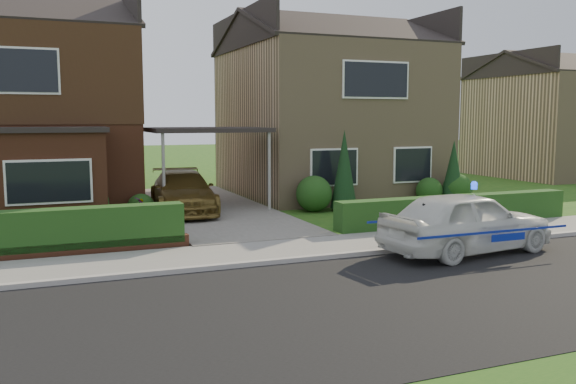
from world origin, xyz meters
TOP-DOWN VIEW (x-y plane):
  - ground at (0.00, 0.00)m, footprint 120.00×120.00m
  - road at (0.00, 0.00)m, footprint 60.00×6.00m
  - kerb at (0.00, 3.05)m, footprint 60.00×0.16m
  - sidewalk at (0.00, 4.10)m, footprint 60.00×2.00m
  - driveway at (0.00, 11.00)m, footprint 3.80×12.00m
  - house_left at (-5.78, 13.90)m, footprint 7.50×9.53m
  - house_right at (5.80, 13.99)m, footprint 7.50×8.06m
  - carport_link at (0.00, 10.95)m, footprint 3.80×3.00m
  - dwarf_wall at (-5.80, 5.30)m, footprint 7.70×0.25m
  - hedge_left at (-5.80, 5.45)m, footprint 7.50×0.55m
  - hedge_right at (5.80, 5.35)m, footprint 7.50×0.55m
  - shrub_left_mid at (-4.00, 9.30)m, footprint 1.32×1.32m
  - shrub_left_near at (-2.40, 9.60)m, footprint 0.84×0.84m
  - shrub_right_near at (3.20, 9.40)m, footprint 1.20×1.20m
  - shrub_right_mid at (7.80, 9.50)m, footprint 0.96×0.96m
  - shrub_right_far at (8.80, 9.20)m, footprint 1.08×1.08m
  - conifer_a at (4.20, 9.20)m, footprint 0.90×0.90m
  - conifer_b at (8.60, 9.20)m, footprint 0.90×0.90m
  - neighbour_right at (20.00, 16.00)m, footprint 6.50×7.00m
  - police_car at (3.85, 2.40)m, footprint 3.91×4.43m
  - driveway_car at (-1.00, 10.19)m, footprint 2.21×4.60m
  - potted_plant_b at (-4.90, 6.00)m, footprint 0.58×0.57m
  - potted_plant_c at (-2.50, 9.00)m, footprint 0.48×0.48m

SIDE VIEW (x-z plane):
  - ground at x=0.00m, z-range 0.00..0.00m
  - road at x=0.00m, z-range -0.01..0.01m
  - hedge_left at x=-5.80m, z-range -0.45..0.45m
  - hedge_right at x=5.80m, z-range -0.40..0.40m
  - sidewalk at x=0.00m, z-range 0.00..0.10m
  - kerb at x=0.00m, z-range 0.00..0.12m
  - driveway at x=0.00m, z-range 0.00..0.12m
  - dwarf_wall at x=-5.80m, z-range 0.00..0.36m
  - potted_plant_c at x=-2.50m, z-range 0.00..0.80m
  - potted_plant_b at x=-4.90m, z-range 0.00..0.82m
  - shrub_left_near at x=-2.40m, z-range 0.00..0.84m
  - shrub_right_mid at x=7.80m, z-range 0.00..0.96m
  - shrub_right_far at x=8.80m, z-range 0.00..1.08m
  - shrub_right_near at x=3.20m, z-range 0.00..1.20m
  - shrub_left_mid at x=-4.00m, z-range 0.00..1.32m
  - police_car at x=3.85m, z-range -0.08..1.53m
  - driveway_car at x=-1.00m, z-range 0.12..1.41m
  - conifer_b at x=8.60m, z-range 0.00..2.20m
  - conifer_a at x=4.20m, z-range 0.00..2.60m
  - neighbour_right at x=20.00m, z-range 0.00..5.20m
  - carport_link at x=0.00m, z-range 1.27..4.04m
  - house_right at x=5.80m, z-range 0.04..7.29m
  - house_left at x=-5.78m, z-range 0.19..7.44m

